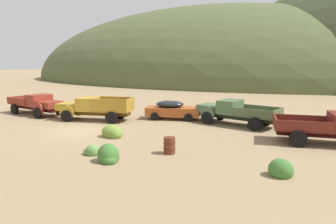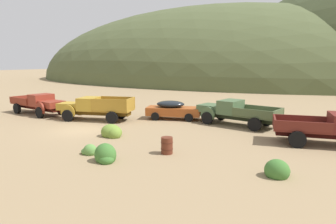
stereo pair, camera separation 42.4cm
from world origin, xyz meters
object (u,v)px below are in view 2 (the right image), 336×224
object	(u,v)px
oil_drum_foreground	(167,145)
truck_rust_red	(41,104)
truck_mustard	(91,108)
car_oxide_orange	(175,110)
truck_weathered_green	(231,112)

from	to	relation	value
oil_drum_foreground	truck_rust_red	bearing A→B (deg)	164.34
truck_mustard	car_oxide_orange	world-z (taller)	truck_mustard
truck_mustard	truck_weathered_green	world-z (taller)	truck_mustard
truck_rust_red	truck_weathered_green	size ratio (longest dim) A/B	0.98
truck_rust_red	truck_mustard	bearing A→B (deg)	9.96
truck_rust_red	oil_drum_foreground	xyz separation A→B (m)	(16.01, -4.49, -0.55)
truck_rust_red	truck_weathered_green	bearing A→B (deg)	21.60
truck_rust_red	truck_mustard	distance (m)	5.84
truck_weathered_green	oil_drum_foreground	xyz separation A→B (m)	(-0.44, -9.08, -0.55)
truck_mustard	truck_weathered_green	size ratio (longest dim) A/B	0.99
truck_rust_red	car_oxide_orange	size ratio (longest dim) A/B	1.28
oil_drum_foreground	truck_mustard	bearing A→B (deg)	154.36
truck_rust_red	truck_mustard	size ratio (longest dim) A/B	0.99
car_oxide_orange	oil_drum_foreground	xyz separation A→B (m)	(4.32, -8.71, -0.37)
truck_weathered_green	oil_drum_foreground	world-z (taller)	truck_weathered_green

